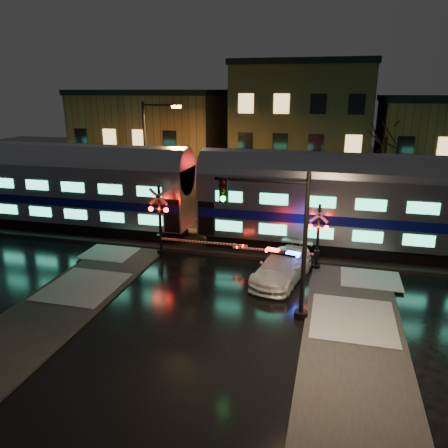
{
  "coord_description": "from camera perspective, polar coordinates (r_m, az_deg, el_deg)",
  "views": [
    {
      "loc": [
        5.26,
        -20.51,
        9.55
      ],
      "look_at": [
        -0.62,
        2.5,
        2.2
      ],
      "focal_mm": 35.0,
      "sensor_mm": 36.0,
      "label": 1
    }
  ],
  "objects": [
    {
      "name": "building_mid",
      "position": [
        43.3,
        10.18,
        11.9
      ],
      "size": [
        12.0,
        11.0,
        11.5
      ],
      "primitive_type": "cube",
      "color": "brown",
      "rests_on": "ground"
    },
    {
      "name": "police_car",
      "position": [
        22.89,
        7.59,
        -5.58
      ],
      "size": [
        3.14,
        5.43,
        1.65
      ],
      "rotation": [
        0.0,
        0.0,
        -0.22
      ],
      "color": "white",
      "rests_on": "ground"
    },
    {
      "name": "ballast",
      "position": [
        27.7,
        2.52,
        -2.72
      ],
      "size": [
        90.0,
        4.2,
        0.24
      ],
      "primitive_type": "cube",
      "color": "black",
      "rests_on": "ground"
    },
    {
      "name": "building_left",
      "position": [
        46.54,
        -9.02,
        10.76
      ],
      "size": [
        14.0,
        10.0,
        9.0
      ],
      "primitive_type": "cube",
      "color": "brown",
      "rests_on": "ground"
    },
    {
      "name": "streetlight",
      "position": [
        32.63,
        -9.74,
        8.98
      ],
      "size": [
        2.91,
        0.3,
        8.71
      ],
      "color": "black",
      "rests_on": "ground"
    },
    {
      "name": "crossing_signal_right",
      "position": [
        24.19,
        11.23,
        -2.5
      ],
      "size": [
        5.26,
        0.63,
        3.73
      ],
      "color": "black",
      "rests_on": "ground"
    },
    {
      "name": "traffic_light",
      "position": [
        18.4,
        7.4,
        -2.43
      ],
      "size": [
        4.15,
        0.73,
        6.42
      ],
      "rotation": [
        0.0,
        0.0,
        -0.2
      ],
      "color": "black",
      "rests_on": "ground"
    },
    {
      "name": "crossing_signal_left",
      "position": [
        25.87,
        -7.66,
        -0.47
      ],
      "size": [
        6.02,
        0.67,
        4.26
      ],
      "color": "black",
      "rests_on": "ground"
    },
    {
      "name": "sidewalk_left",
      "position": [
        20.95,
        -22.31,
        -11.14
      ],
      "size": [
        4.0,
        20.0,
        0.12
      ],
      "primitive_type": "cube",
      "color": "#2D2D2D",
      "rests_on": "ground"
    },
    {
      "name": "sidewalk_right",
      "position": [
        17.38,
        16.73,
        -16.72
      ],
      "size": [
        4.0,
        20.0,
        0.12
      ],
      "primitive_type": "cube",
      "color": "#2D2D2D",
      "rests_on": "ground"
    },
    {
      "name": "train",
      "position": [
        27.53,
        -3.68,
        4.22
      ],
      "size": [
        51.0,
        3.12,
        5.92
      ],
      "color": "black",
      "rests_on": "ballast"
    },
    {
      "name": "ground",
      "position": [
        23.23,
        -0.05,
        -7.08
      ],
      "size": [
        120.0,
        120.0,
        0.0
      ],
      "primitive_type": "plane",
      "color": "black",
      "rests_on": "ground"
    }
  ]
}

